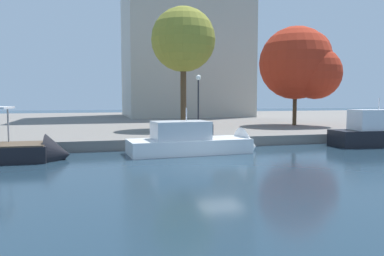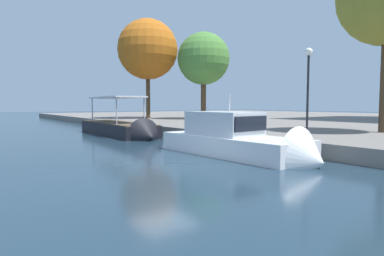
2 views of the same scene
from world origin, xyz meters
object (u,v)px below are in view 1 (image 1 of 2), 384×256
Objects in this scene: tree_1 at (302,64)px; tree_2 at (182,39)px; mooring_bollard_2 at (374,127)px; lamp_post at (198,98)px; motor_yacht_1 at (198,145)px; office_tower at (184,5)px.

tree_2 reaches higher than tree_1.
tree_1 is at bearing 98.73° from mooring_bollard_2.
mooring_bollard_2 is 16.05m from lamp_post.
motor_yacht_1 is 43.45m from office_tower.
motor_yacht_1 is 0.24× the size of office_tower.
mooring_bollard_2 is 11.50m from tree_1.
tree_1 is 29.41m from office_tower.
lamp_post reaches higher than motor_yacht_1.
motor_yacht_1 reaches higher than mooring_bollard_2.
motor_yacht_1 is 17.13m from mooring_bollard_2.
office_tower is at bearing 104.69° from tree_1.
tree_2 is at bearing -104.56° from office_tower.
office_tower reaches higher than tree_2.
motor_yacht_1 is 0.80× the size of tree_2.
lamp_post is at bearing 70.20° from motor_yacht_1.
office_tower reaches higher than tree_1.
mooring_bollard_2 is at bearing 5.48° from motor_yacht_1.
motor_yacht_1 is at bearing -171.13° from mooring_bollard_2.
lamp_post is at bearing -149.84° from tree_1.
tree_2 is (-13.85, -1.21, 1.91)m from tree_1.
motor_yacht_1 is 1.96× the size of lamp_post.
office_tower is at bearing 77.59° from lamp_post.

